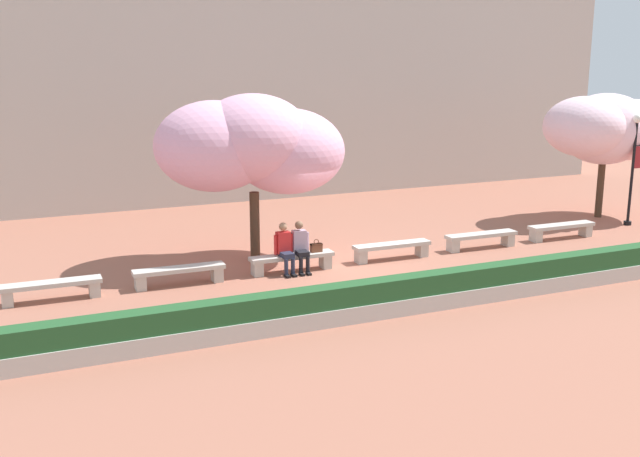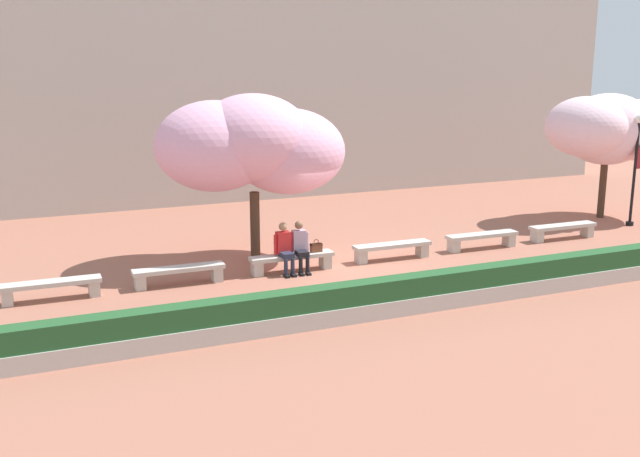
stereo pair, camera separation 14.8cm
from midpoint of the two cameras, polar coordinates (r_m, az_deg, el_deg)
name	(u,v)px [view 2 (the right image)]	position (r m, az deg, el deg)	size (l,w,h in m)	color
ground_plane	(343,265)	(19.56, 2.00, -2.83)	(100.00, 100.00, 0.00)	#9E604C
building_facade	(219,94)	(29.53, -7.53, 10.11)	(33.17, 4.00, 7.76)	#B7B2A8
stone_bench_west_end	(51,287)	(17.76, -19.58, -4.21)	(2.19, 0.47, 0.45)	#BCB7AD
stone_bench_near_west	(179,272)	(18.12, -10.47, -3.31)	(2.19, 0.47, 0.45)	#BCB7AD
stone_bench_center	(292,260)	(18.93, -1.94, -2.39)	(2.19, 0.47, 0.45)	#BCB7AD
stone_bench_near_east	(392,248)	(20.12, 5.73, -1.51)	(2.19, 0.47, 0.45)	#BCB7AD
stone_bench_east_end	(482,238)	(21.63, 12.43, -0.72)	(2.19, 0.47, 0.45)	#BCB7AD
stone_bench_far_east	(563,229)	(23.39, 18.18, -0.03)	(2.19, 0.47, 0.45)	#BCB7AD
person_seated_left	(284,246)	(18.71, -2.50, -1.36)	(0.51, 0.69, 1.29)	black
person_seated_right	(300,245)	(18.86, -1.30, -1.23)	(0.51, 0.70, 1.29)	black
handbag	(316,247)	(19.09, -0.07, -1.42)	(0.30, 0.15, 0.34)	brown
cherry_tree_main	(251,145)	(19.57, -5.05, 6.36)	(4.95, 3.41, 4.41)	#473323
cherry_tree_secondary	(611,129)	(26.59, 21.42, 7.08)	(4.64, 3.00, 4.14)	#473323
lamp_post_with_banner	(636,159)	(25.77, 23.10, 4.89)	(0.54, 0.28, 3.56)	black
planter_hedge_foreground	(419,293)	(16.22, 7.80, -4.89)	(20.31, 0.50, 0.80)	#BCB7AD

